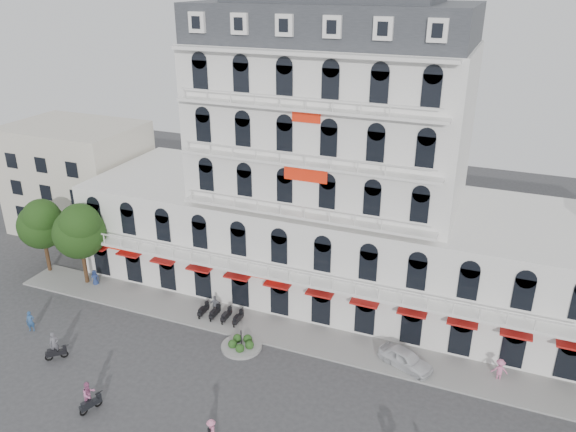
# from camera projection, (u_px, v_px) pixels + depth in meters

# --- Properties ---
(ground) EXTENTS (120.00, 120.00, 0.00)m
(ground) POSITION_uv_depth(u_px,v_px,m) (242.00, 408.00, 37.85)
(ground) COLOR #38383A
(ground) RESTS_ON ground
(sidewalk) EXTENTS (53.00, 4.00, 0.16)m
(sidewalk) POSITION_uv_depth(u_px,v_px,m) (291.00, 334.00, 45.48)
(sidewalk) COLOR gray
(sidewalk) RESTS_ON ground
(main_building) EXTENTS (45.00, 15.00, 25.80)m
(main_building) POSITION_uv_depth(u_px,v_px,m) (329.00, 185.00, 49.23)
(main_building) COLOR silver
(main_building) RESTS_ON ground
(flank_building_west) EXTENTS (14.00, 10.00, 12.00)m
(flank_building_west) POSITION_uv_depth(u_px,v_px,m) (79.00, 178.00, 62.83)
(flank_building_west) COLOR beige
(flank_building_west) RESTS_ON ground
(traffic_island) EXTENTS (3.20, 3.20, 1.60)m
(traffic_island) POSITION_uv_depth(u_px,v_px,m) (241.00, 345.00, 43.89)
(traffic_island) COLOR gray
(traffic_island) RESTS_ON ground
(parked_scooter_row) EXTENTS (4.40, 1.80, 1.10)m
(parked_scooter_row) POSITION_uv_depth(u_px,v_px,m) (221.00, 320.00, 47.53)
(parked_scooter_row) COLOR black
(parked_scooter_row) RESTS_ON ground
(tree_west_outer) EXTENTS (4.50, 4.48, 7.76)m
(tree_west_outer) POSITION_uv_depth(u_px,v_px,m) (41.00, 222.00, 53.17)
(tree_west_outer) COLOR #382314
(tree_west_outer) RESTS_ON ground
(tree_west_inner) EXTENTS (4.76, 4.76, 8.25)m
(tree_west_inner) POSITION_uv_depth(u_px,v_px,m) (79.00, 229.00, 50.89)
(tree_west_inner) COLOR #382314
(tree_west_inner) RESTS_ON ground
(parked_car) EXTENTS (4.53, 3.18, 1.43)m
(parked_car) POSITION_uv_depth(u_px,v_px,m) (406.00, 359.00, 41.57)
(parked_car) COLOR silver
(parked_car) RESTS_ON ground
(rider_west) EXTENTS (1.35, 1.26, 2.34)m
(rider_west) POSITION_uv_depth(u_px,v_px,m) (55.00, 347.00, 42.28)
(rider_west) COLOR black
(rider_west) RESTS_ON ground
(rider_southwest) EXTENTS (0.96, 1.65, 2.34)m
(rider_southwest) POSITION_uv_depth(u_px,v_px,m) (89.00, 396.00, 37.17)
(rider_southwest) COLOR black
(rider_southwest) RESTS_ON ground
(pedestrian_left) EXTENTS (0.92, 0.77, 1.60)m
(pedestrian_left) POSITION_uv_depth(u_px,v_px,m) (95.00, 278.00, 52.51)
(pedestrian_left) COLOR navy
(pedestrian_left) RESTS_ON ground
(pedestrian_mid) EXTENTS (1.08, 0.65, 1.73)m
(pedestrian_mid) POSITION_uv_depth(u_px,v_px,m) (215.00, 305.00, 48.08)
(pedestrian_mid) COLOR slate
(pedestrian_mid) RESTS_ON ground
(pedestrian_right) EXTENTS (1.25, 0.85, 1.78)m
(pedestrian_right) POSITION_uv_depth(u_px,v_px,m) (500.00, 370.00, 40.12)
(pedestrian_right) COLOR #CB6B93
(pedestrian_right) RESTS_ON ground
(pedestrian_far) EXTENTS (0.77, 0.68, 1.78)m
(pedestrian_far) POSITION_uv_depth(u_px,v_px,m) (30.00, 321.00, 45.77)
(pedestrian_far) COLOR #2B4F83
(pedestrian_far) RESTS_ON ground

